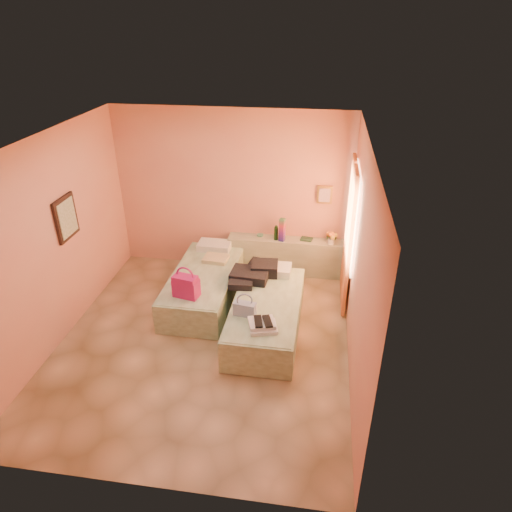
{
  "coord_description": "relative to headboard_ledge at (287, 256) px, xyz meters",
  "views": [
    {
      "loc": [
        1.46,
        -4.92,
        4.13
      ],
      "look_at": [
        0.61,
        0.85,
        0.97
      ],
      "focal_mm": 32.0,
      "sensor_mm": 36.0,
      "label": 1
    }
  ],
  "objects": [
    {
      "name": "khaki_garment",
      "position": [
        -1.12,
        -0.65,
        0.21
      ],
      "size": [
        0.41,
        0.34,
        0.07
      ],
      "primitive_type": "cube",
      "rotation": [
        0.0,
        0.0,
        -0.08
      ],
      "color": "tan",
      "rests_on": "bed_left"
    },
    {
      "name": "blue_handbag",
      "position": [
        -0.39,
        -2.07,
        0.27
      ],
      "size": [
        0.31,
        0.17,
        0.19
      ],
      "primitive_type": "cube",
      "rotation": [
        0.0,
        0.0,
        -0.15
      ],
      "color": "#446CA5",
      "rests_on": "bed_right"
    },
    {
      "name": "water_bottle",
      "position": [
        -0.2,
        -0.04,
        0.45
      ],
      "size": [
        0.09,
        0.09,
        0.25
      ],
      "primitive_type": "cylinder",
      "rotation": [
        0.0,
        0.0,
        -0.42
      ],
      "color": "#14381B",
      "rests_on": "headboard_ledge"
    },
    {
      "name": "magenta_handbag",
      "position": [
        -1.3,
        -1.73,
        0.34
      ],
      "size": [
        0.4,
        0.27,
        0.34
      ],
      "primitive_type": "cube",
      "rotation": [
        0.0,
        0.0,
        -0.21
      ],
      "color": "#B41661",
      "rests_on": "bed_left"
    },
    {
      "name": "room_walls",
      "position": [
        -0.77,
        -1.53,
        1.46
      ],
      "size": [
        4.02,
        4.51,
        2.81
      ],
      "color": "tan",
      "rests_on": "ground"
    },
    {
      "name": "sandal_pair",
      "position": [
        -0.11,
        -2.34,
        0.29
      ],
      "size": [
        0.24,
        0.29,
        0.03
      ],
      "primitive_type": "cube",
      "rotation": [
        0.0,
        0.0,
        0.23
      ],
      "color": "black",
      "rests_on": "towel_stack"
    },
    {
      "name": "small_dish",
      "position": [
        -0.48,
        0.07,
        0.34
      ],
      "size": [
        0.14,
        0.14,
        0.03
      ],
      "primitive_type": "cylinder",
      "rotation": [
        0.0,
        0.0,
        -0.25
      ],
      "color": "#529673",
      "rests_on": "headboard_ledge"
    },
    {
      "name": "green_book",
      "position": [
        0.32,
        0.02,
        0.34
      ],
      "size": [
        0.22,
        0.18,
        0.03
      ],
      "primitive_type": "cube",
      "rotation": [
        0.0,
        0.0,
        -0.19
      ],
      "color": "#244330",
      "rests_on": "headboard_ledge"
    },
    {
      "name": "flower_vase",
      "position": [
        0.74,
        -0.06,
        0.46
      ],
      "size": [
        0.25,
        0.25,
        0.26
      ],
      "primitive_type": "cube",
      "rotation": [
        0.0,
        0.0,
        0.3
      ],
      "color": "silver",
      "rests_on": "headboard_ledge"
    },
    {
      "name": "towel_stack",
      "position": [
        -0.11,
        -2.34,
        0.23
      ],
      "size": [
        0.42,
        0.38,
        0.1
      ],
      "primitive_type": "cube",
      "rotation": [
        0.0,
        0.0,
        0.26
      ],
      "color": "white",
      "rests_on": "bed_right"
    },
    {
      "name": "bed_left",
      "position": [
        -1.23,
        -1.05,
        -0.08
      ],
      "size": [
        0.93,
        2.01,
        0.5
      ],
      "primitive_type": "cube",
      "rotation": [
        0.0,
        0.0,
        -0.01
      ],
      "color": "#B6D6AC",
      "rests_on": "ground"
    },
    {
      "name": "bed_right",
      "position": [
        -0.14,
        -1.7,
        -0.08
      ],
      "size": [
        0.93,
        2.01,
        0.5
      ],
      "primitive_type": "cube",
      "rotation": [
        0.0,
        0.0,
        -0.01
      ],
      "color": "#B6D6AC",
      "rests_on": "ground"
    },
    {
      "name": "clothes_pile",
      "position": [
        -0.42,
        -1.15,
        0.27
      ],
      "size": [
        0.63,
        0.63,
        0.18
      ],
      "primitive_type": "cube",
      "rotation": [
        0.0,
        0.0,
        -0.05
      ],
      "color": "black",
      "rests_on": "bed_right"
    },
    {
      "name": "headboard_ledge",
      "position": [
        0.0,
        0.0,
        0.0
      ],
      "size": [
        2.05,
        0.3,
        0.65
      ],
      "primitive_type": "cube",
      "color": "#A2AB8C",
      "rests_on": "ground"
    },
    {
      "name": "rainbow_box",
      "position": [
        -0.09,
        -0.07,
        0.53
      ],
      "size": [
        0.11,
        0.11,
        0.4
      ],
      "primitive_type": "cube",
      "rotation": [
        0.0,
        0.0,
        -0.29
      ],
      "color": "#B41661",
      "rests_on": "headboard_ledge"
    },
    {
      "name": "ground",
      "position": [
        -0.98,
        -2.1,
        -0.33
      ],
      "size": [
        4.5,
        4.5,
        0.0
      ],
      "primitive_type": "plane",
      "color": "tan",
      "rests_on": "ground"
    }
  ]
}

